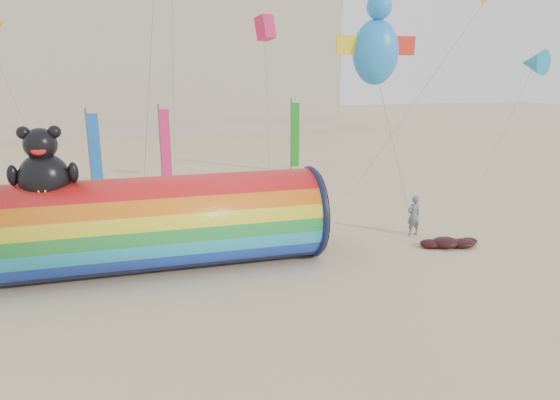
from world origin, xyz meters
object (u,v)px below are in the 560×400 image
object	(u,v)px
hotel_building	(62,40)
windsock_assembly	(161,221)
fabric_bundle	(449,242)
kite_handler	(414,216)

from	to	relation	value
hotel_building	windsock_assembly	size ratio (longest dim) A/B	5.11
fabric_bundle	kite_handler	bearing A→B (deg)	111.77
hotel_building	kite_handler	xyz separation A→B (m)	(19.00, -43.14, -9.41)
fabric_bundle	hotel_building	bearing A→B (deg)	113.69
hotel_building	fabric_bundle	bearing A→B (deg)	-66.31
kite_handler	hotel_building	bearing A→B (deg)	-74.05
kite_handler	windsock_assembly	bearing A→B (deg)	-3.45
hotel_building	windsock_assembly	xyz separation A→B (m)	(8.12, -43.97, -8.50)
kite_handler	fabric_bundle	xyz separation A→B (m)	(0.70, -1.75, -0.73)
hotel_building	fabric_bundle	world-z (taller)	hotel_building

